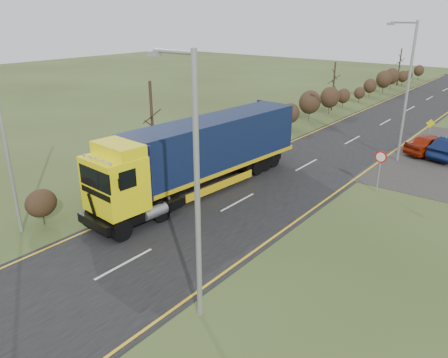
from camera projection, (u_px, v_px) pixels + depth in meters
ground at (189, 229)px, 21.10m from camera, size 160.00×160.00×0.00m
road at (292, 173)px, 28.48m from camera, size 8.00×120.00×0.02m
layby at (437, 155)px, 32.13m from camera, size 6.00×18.00×0.02m
lane_markings at (290, 174)px, 28.25m from camera, size 7.52×116.00×0.01m
hedgerow at (201, 141)px, 29.79m from camera, size 2.24×102.04×6.05m
lorry at (201, 151)px, 24.86m from camera, size 3.49×15.32×4.23m
car_red_hatchback at (432, 144)px, 32.04m from camera, size 3.46×4.79×1.52m
streetlight_near at (194, 182)px, 13.46m from camera, size 1.89×0.18×8.89m
streetlight_mid at (406, 87)px, 29.14m from camera, size 1.99×0.19×9.38m
left_pole at (5, 142)px, 19.33m from camera, size 0.16×0.16×8.83m
speed_sign at (380, 163)px, 24.81m from camera, size 0.69×0.10×2.51m
warning_board at (430, 128)px, 35.26m from camera, size 0.69×0.11×1.82m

